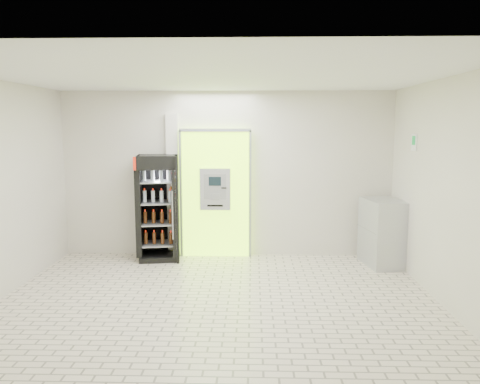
{
  "coord_description": "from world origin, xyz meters",
  "views": [
    {
      "loc": [
        0.48,
        -5.98,
        2.36
      ],
      "look_at": [
        0.28,
        1.2,
        1.36
      ],
      "focal_mm": 35.0,
      "sensor_mm": 36.0,
      "label": 1
    }
  ],
  "objects": [
    {
      "name": "room_shell",
      "position": [
        0.0,
        0.0,
        1.84
      ],
      "size": [
        6.0,
        6.0,
        6.0
      ],
      "color": "silver",
      "rests_on": "ground"
    },
    {
      "name": "steel_cabinet",
      "position": [
        2.71,
        1.9,
        0.57
      ],
      "size": [
        0.7,
        0.93,
        1.14
      ],
      "rotation": [
        0.0,
        0.0,
        0.16
      ],
      "color": "#AEB1B6",
      "rests_on": "ground"
    },
    {
      "name": "ground",
      "position": [
        0.0,
        0.0,
        0.0
      ],
      "size": [
        6.0,
        6.0,
        0.0
      ],
      "primitive_type": "plane",
      "color": "beige",
      "rests_on": "ground"
    },
    {
      "name": "beverage_cooler",
      "position": [
        -1.2,
        2.19,
        0.9
      ],
      "size": [
        0.8,
        0.75,
        1.87
      ],
      "rotation": [
        0.0,
        0.0,
        0.17
      ],
      "color": "black",
      "rests_on": "ground"
    },
    {
      "name": "exit_sign",
      "position": [
        2.99,
        1.4,
        2.12
      ],
      "size": [
        0.02,
        0.22,
        0.26
      ],
      "color": "white",
      "rests_on": "room_shell"
    },
    {
      "name": "pillar",
      "position": [
        -0.98,
        2.45,
        1.3
      ],
      "size": [
        0.22,
        0.11,
        2.6
      ],
      "color": "silver",
      "rests_on": "ground"
    },
    {
      "name": "atm_assembly",
      "position": [
        -0.2,
        2.41,
        1.17
      ],
      "size": [
        1.3,
        0.24,
        2.33
      ],
      "color": "#A7FF18",
      "rests_on": "ground"
    }
  ]
}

